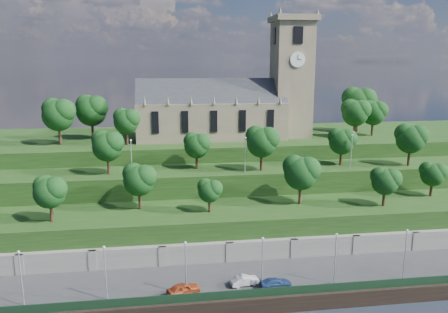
{
  "coord_description": "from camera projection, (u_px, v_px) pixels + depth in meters",
  "views": [
    {
      "loc": [
        -14.17,
        -49.14,
        31.49
      ],
      "look_at": [
        -3.27,
        30.0,
        14.16
      ],
      "focal_mm": 35.0,
      "sensor_mm": 36.0,
      "label": 1
    }
  ],
  "objects": [
    {
      "name": "quay_wall",
      "position": [
        281.0,
        305.0,
        55.86
      ],
      "size": [
        160.0,
        0.5,
        2.2
      ],
      "primitive_type": "cube",
      "color": "black",
      "rests_on": "ground"
    },
    {
      "name": "embankment_upper",
      "position": [
        242.0,
        199.0,
        82.94
      ],
      "size": [
        160.0,
        10.0,
        12.0
      ],
      "primitive_type": "cube",
      "color": "#1A3812",
      "rests_on": "ground"
    },
    {
      "name": "lamp_posts_promenade",
      "position": [
        262.0,
        259.0,
        56.96
      ],
      "size": [
        60.36,
        0.36,
        7.37
      ],
      "color": "#B2B2B7",
      "rests_on": "promenade"
    },
    {
      "name": "lamp_posts_upper",
      "position": [
        245.0,
        151.0,
        77.95
      ],
      "size": [
        40.36,
        0.36,
        6.52
      ],
      "color": "#B2B2B7",
      "rests_on": "embankment_upper"
    },
    {
      "name": "trees_lower",
      "position": [
        250.0,
        179.0,
        70.97
      ],
      "size": [
        69.03,
        8.92,
        8.34
      ],
      "color": "black",
      "rests_on": "embankment_lower"
    },
    {
      "name": "church",
      "position": [
        232.0,
        104.0,
        95.99
      ],
      "size": [
        38.6,
        12.35,
        27.6
      ],
      "color": "#71644F",
      "rests_on": "hilltop"
    },
    {
      "name": "car_left",
      "position": [
        184.0,
        289.0,
        56.5
      ],
      "size": [
        4.76,
        3.32,
        1.5
      ],
      "primitive_type": "imported",
      "rotation": [
        0.0,
        0.0,
        1.96
      ],
      "color": "#A63F1B",
      "rests_on": "promenade"
    },
    {
      "name": "hilltop",
      "position": [
        226.0,
        166.0,
        102.96
      ],
      "size": [
        160.0,
        32.0,
        15.0
      ],
      "primitive_type": "cube",
      "color": "#1A3812",
      "rests_on": "ground"
    },
    {
      "name": "promenade",
      "position": [
        270.0,
        282.0,
        61.74
      ],
      "size": [
        160.0,
        12.0,
        2.0
      ],
      "primitive_type": "cube",
      "color": "#2D2D30",
      "rests_on": "ground"
    },
    {
      "name": "car_middle",
      "position": [
        245.0,
        280.0,
        58.83
      ],
      "size": [
        4.22,
        2.16,
        1.33
      ],
      "primitive_type": "imported",
      "rotation": [
        0.0,
        0.0,
        1.77
      ],
      "color": "#B2B3B7",
      "rests_on": "promenade"
    },
    {
      "name": "car_right",
      "position": [
        275.0,
        283.0,
        58.2
      ],
      "size": [
        4.53,
        2.16,
        1.27
      ],
      "primitive_type": "imported",
      "rotation": [
        0.0,
        0.0,
        1.66
      ],
      "color": "navy",
      "rests_on": "promenade"
    },
    {
      "name": "fence",
      "position": [
        280.0,
        291.0,
        56.17
      ],
      "size": [
        160.0,
        0.1,
        1.2
      ],
      "primitive_type": "cube",
      "color": "#16321D",
      "rests_on": "promenade"
    },
    {
      "name": "trees_upper",
      "position": [
        271.0,
        141.0,
        80.23
      ],
      "size": [
        62.26,
        8.05,
        8.26
      ],
      "color": "black",
      "rests_on": "embankment_upper"
    },
    {
      "name": "embankment_lower",
      "position": [
        253.0,
        231.0,
        72.72
      ],
      "size": [
        160.0,
        12.0,
        8.0
      ],
      "primitive_type": "cube",
      "color": "#1A3812",
      "rests_on": "ground"
    },
    {
      "name": "ground",
      "position": [
        281.0,
        312.0,
        56.14
      ],
      "size": [
        320.0,
        320.0,
        0.0
      ],
      "primitive_type": "plane",
      "color": "black",
      "rests_on": "ground"
    },
    {
      "name": "retaining_wall",
      "position": [
        261.0,
        254.0,
        67.2
      ],
      "size": [
        160.0,
        2.1,
        5.0
      ],
      "color": "slate",
      "rests_on": "ground"
    },
    {
      "name": "trees_hilltop",
      "position": [
        237.0,
        109.0,
        95.79
      ],
      "size": [
        74.65,
        16.08,
        10.69
      ],
      "color": "black",
      "rests_on": "hilltop"
    }
  ]
}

